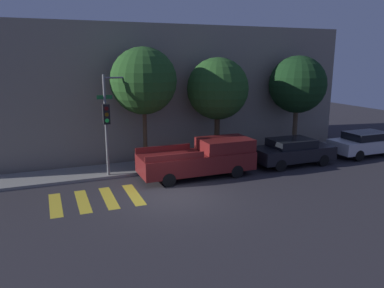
{
  "coord_description": "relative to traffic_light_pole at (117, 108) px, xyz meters",
  "views": [
    {
      "loc": [
        -4.62,
        -13.63,
        5.47
      ],
      "look_at": [
        1.69,
        2.1,
        1.6
      ],
      "focal_mm": 35.0,
      "sensor_mm": 36.0,
      "label": 1
    }
  ],
  "objects": [
    {
      "name": "ground_plane",
      "position": [
        1.47,
        -3.37,
        -3.28
      ],
      "size": [
        60.0,
        60.0,
        0.0
      ],
      "primitive_type": "plane",
      "color": "#2D2B30"
    },
    {
      "name": "sidewalk",
      "position": [
        1.47,
        0.92,
        -3.21
      ],
      "size": [
        26.0,
        2.18,
        0.14
      ],
      "primitive_type": "cube",
      "color": "gray",
      "rests_on": "ground"
    },
    {
      "name": "building_row",
      "position": [
        1.47,
        5.41,
        0.36
      ],
      "size": [
        26.0,
        6.0,
        7.28
      ],
      "primitive_type": "cube",
      "color": "gray",
      "rests_on": "ground"
    },
    {
      "name": "crosswalk",
      "position": [
        -1.48,
        -2.57,
        -3.28
      ],
      "size": [
        3.49,
        2.6,
        0.0
      ],
      "color": "gold",
      "rests_on": "ground"
    },
    {
      "name": "traffic_light_pole",
      "position": [
        0.0,
        0.0,
        0.0
      ],
      "size": [
        2.65,
        0.56,
        4.79
      ],
      "color": "slate",
      "rests_on": "ground"
    },
    {
      "name": "pickup_truck",
      "position": [
        3.69,
        -1.27,
        -2.41
      ],
      "size": [
        5.42,
        2.01,
        1.73
      ],
      "color": "maroon",
      "rests_on": "ground"
    },
    {
      "name": "sedan_near_corner",
      "position": [
        8.85,
        -1.27,
        -2.54
      ],
      "size": [
        4.28,
        1.88,
        1.39
      ],
      "color": "black",
      "rests_on": "ground"
    },
    {
      "name": "sedan_middle",
      "position": [
        14.0,
        -1.27,
        -2.54
      ],
      "size": [
        4.37,
        1.79,
        1.39
      ],
      "color": "silver",
      "rests_on": "ground"
    },
    {
      "name": "tree_near_corner",
      "position": [
        1.55,
        1.1,
        1.12
      ],
      "size": [
        3.29,
        3.29,
        6.06
      ],
      "color": "#4C3823",
      "rests_on": "ground"
    },
    {
      "name": "tree_midblock",
      "position": [
        5.59,
        1.1,
        0.62
      ],
      "size": [
        3.29,
        3.29,
        5.56
      ],
      "color": "#42301E",
      "rests_on": "ground"
    },
    {
      "name": "tree_far_end",
      "position": [
        10.74,
        1.1,
        0.71
      ],
      "size": [
        3.32,
        3.32,
        5.67
      ],
      "color": "brown",
      "rests_on": "ground"
    }
  ]
}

